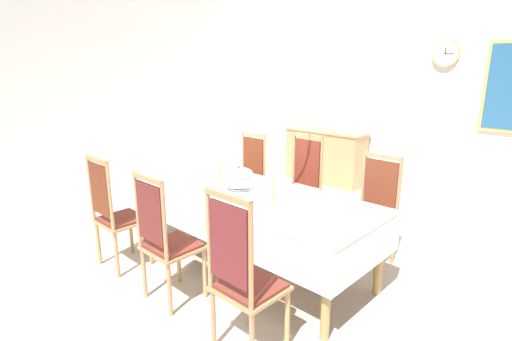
# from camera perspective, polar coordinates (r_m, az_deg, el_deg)

# --- Properties ---
(ground) EXTENTS (7.50, 6.16, 0.04)m
(ground) POSITION_cam_1_polar(r_m,az_deg,el_deg) (4.30, 1.18, -12.40)
(ground) COLOR #B8AFA0
(back_wall) EXTENTS (7.50, 0.08, 3.32)m
(back_wall) POSITION_cam_1_polar(r_m,az_deg,el_deg) (6.49, 20.56, 11.39)
(back_wall) COLOR silver
(back_wall) RESTS_ON ground
(left_wall) EXTENTS (0.08, 6.16, 3.32)m
(left_wall) POSITION_cam_1_polar(r_m,az_deg,el_deg) (6.97, -22.95, 11.34)
(left_wall) COLOR silver
(left_wall) RESTS_ON ground
(dining_table) EXTENTS (2.67, 1.02, 0.77)m
(dining_table) POSITION_cam_1_polar(r_m,az_deg,el_deg) (3.83, -1.57, -4.17)
(dining_table) COLOR #A68356
(dining_table) RESTS_ON ground
(tablecloth) EXTENTS (2.69, 1.04, 0.36)m
(tablecloth) POSITION_cam_1_polar(r_m,az_deg,el_deg) (3.83, -1.57, -4.35)
(tablecloth) COLOR white
(tablecloth) RESTS_ON dining_table
(chair_south_a) EXTENTS (0.44, 0.42, 1.15)m
(chair_south_a) POSITION_cam_1_polar(r_m,az_deg,el_deg) (4.06, -20.00, -5.75)
(chair_south_a) COLOR #A97B4C
(chair_south_a) RESTS_ON ground
(chair_north_a) EXTENTS (0.44, 0.42, 1.13)m
(chair_north_a) POSITION_cam_1_polar(r_m,az_deg,el_deg) (5.09, -1.30, -0.81)
(chair_north_a) COLOR tan
(chair_north_a) RESTS_ON ground
(chair_south_b) EXTENTS (0.44, 0.42, 1.14)m
(chair_south_b) POSITION_cam_1_polar(r_m,az_deg,el_deg) (3.35, -13.15, -9.64)
(chair_south_b) COLOR #AC824E
(chair_south_b) RESTS_ON ground
(chair_north_b) EXTENTS (0.44, 0.42, 1.21)m
(chair_north_b) POSITION_cam_1_polar(r_m,az_deg,el_deg) (4.54, 6.54, -2.46)
(chair_north_b) COLOR tan
(chair_north_b) RESTS_ON ground
(chair_south_c) EXTENTS (0.44, 0.42, 1.20)m
(chair_south_c) POSITION_cam_1_polar(r_m,az_deg,el_deg) (2.69, -1.97, -15.10)
(chair_south_c) COLOR tan
(chair_south_c) RESTS_ON ground
(chair_north_c) EXTENTS (0.44, 0.42, 1.12)m
(chair_north_c) POSITION_cam_1_polar(r_m,az_deg,el_deg) (4.09, 16.80, -5.46)
(chair_north_c) COLOR #A97F56
(chair_north_c) RESTS_ON ground
(soup_tureen) EXTENTS (0.31, 0.31, 0.24)m
(soup_tureen) POSITION_cam_1_polar(r_m,az_deg,el_deg) (3.84, -2.55, -1.14)
(soup_tureen) COLOR white
(soup_tureen) RESTS_ON tablecloth
(candlestick_west) EXTENTS (0.07, 0.07, 0.31)m
(candlestick_west) POSITION_cam_1_polar(r_m,az_deg,el_deg) (4.03, -5.24, -0.33)
(candlestick_west) COLOR gold
(candlestick_west) RESTS_ON tablecloth
(candlestick_east) EXTENTS (0.07, 0.07, 0.35)m
(candlestick_east) POSITION_cam_1_polar(r_m,az_deg,el_deg) (3.53, 2.57, -2.20)
(candlestick_east) COLOR gold
(candlestick_east) RESTS_ON tablecloth
(bowl_near_left) EXTENTS (0.17, 0.17, 0.04)m
(bowl_near_left) POSITION_cam_1_polar(r_m,az_deg,el_deg) (3.43, 16.10, -5.36)
(bowl_near_left) COLOR white
(bowl_near_left) RESTS_ON tablecloth
(bowl_near_right) EXTENTS (0.16, 0.16, 0.03)m
(bowl_near_right) POSITION_cam_1_polar(r_m,az_deg,el_deg) (4.14, -12.13, -1.70)
(bowl_near_right) COLOR white
(bowl_near_right) RESTS_ON tablecloth
(bowl_far_left) EXTENTS (0.15, 0.15, 0.03)m
(bowl_far_left) POSITION_cam_1_polar(r_m,az_deg,el_deg) (4.41, -2.28, -0.38)
(bowl_far_left) COLOR white
(bowl_far_left) RESTS_ON tablecloth
(bowl_far_right) EXTENTS (0.15, 0.15, 0.03)m
(bowl_far_right) POSITION_cam_1_polar(r_m,az_deg,el_deg) (2.92, 6.44, -8.58)
(bowl_far_right) COLOR white
(bowl_far_right) RESTS_ON tablecloth
(spoon_primary) EXTENTS (0.03, 0.18, 0.01)m
(spoon_primary) POSITION_cam_1_polar(r_m,az_deg,el_deg) (3.41, 17.99, -5.91)
(spoon_primary) COLOR gold
(spoon_primary) RESTS_ON tablecloth
(spoon_secondary) EXTENTS (0.04, 0.18, 0.01)m
(spoon_secondary) POSITION_cam_1_polar(r_m,az_deg,el_deg) (4.24, -12.66, -1.51)
(spoon_secondary) COLOR gold
(spoon_secondary) RESTS_ON tablecloth
(sideboard) EXTENTS (1.44, 0.48, 0.90)m
(sideboard) POSITION_cam_1_polar(r_m,az_deg,el_deg) (6.90, 10.05, 2.09)
(sideboard) COLOR tan
(sideboard) RESTS_ON ground
(mounted_clock) EXTENTS (0.36, 0.06, 0.36)m
(mounted_clock) POSITION_cam_1_polar(r_m,az_deg,el_deg) (6.20, 26.09, 15.10)
(mounted_clock) COLOR #D1B251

